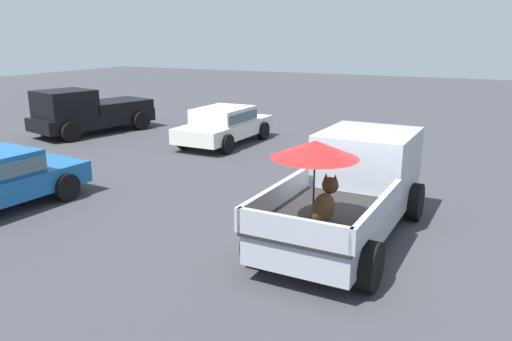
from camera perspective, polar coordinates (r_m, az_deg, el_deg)
The scene contains 4 objects.
ground_plane at distance 10.03m, azimuth 9.94°, elevation -7.66°, with size 80.00×80.00×0.00m, color #38383D.
pickup_truck_main at distance 10.05m, azimuth 10.89°, elevation -1.71°, with size 5.10×2.36×2.27m.
pickup_truck_far at distance 21.18m, azimuth -18.50°, elevation 6.37°, with size 5.09×3.03×1.80m.
parked_sedan_near at distance 18.17m, azimuth -3.64°, elevation 5.34°, with size 4.33×2.05×1.33m.
Camera 1 is at (-8.91, -2.51, 3.87)m, focal length 35.17 mm.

